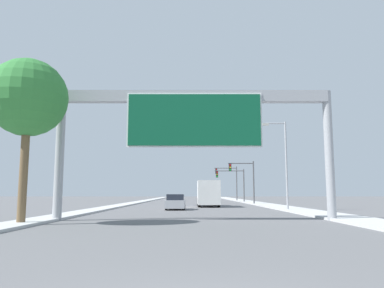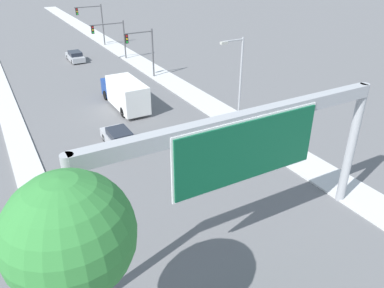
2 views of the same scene
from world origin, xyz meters
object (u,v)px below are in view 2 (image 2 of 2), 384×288
car_near_left (75,56)px  truck_box_primary (125,93)px  traffic_light_near_intersection (144,46)px  car_mid_right (119,138)px  palm_tree_foreground (70,237)px  sign_gantry (246,147)px  traffic_light_mid_block (113,34)px  street_lamp_right (238,79)px  traffic_light_far_intersection (94,19)px

car_near_left → truck_box_primary: truck_box_primary is taller
truck_box_primary → traffic_light_near_intersection: traffic_light_near_intersection is taller
car_mid_right → palm_tree_foreground: palm_tree_foreground is taller
car_mid_right → sign_gantry: bearing=-83.0°
traffic_light_mid_block → street_lamp_right: street_lamp_right is taller
car_mid_right → car_near_left: bearing=83.0°
car_near_left → palm_tree_foreground: size_ratio=0.51×
truck_box_primary → street_lamp_right: street_lamp_right is taller
palm_tree_foreground → street_lamp_right: (17.31, 14.97, -1.83)m
truck_box_primary → palm_tree_foreground: bearing=-113.1°
sign_gantry → street_lamp_right: bearing=55.4°
sign_gantry → traffic_light_near_intersection: size_ratio=2.81×
car_near_left → traffic_light_far_intersection: size_ratio=0.68×
sign_gantry → palm_tree_foreground: 9.45m
traffic_light_mid_block → palm_tree_foreground: size_ratio=0.63×
car_mid_right → traffic_light_near_intersection: traffic_light_near_intersection is taller
car_near_left → truck_box_primary: 20.60m
car_near_left → car_mid_right: bearing=-97.0°
traffic_light_far_intersection → palm_tree_foreground: (-16.15, -53.02, 2.23)m
car_mid_right → traffic_light_far_intersection: size_ratio=0.68×
traffic_light_near_intersection → palm_tree_foreground: (-16.32, -33.02, 2.66)m
sign_gantry → palm_tree_foreground: (-8.97, -2.90, 0.58)m
truck_box_primary → traffic_light_mid_block: traffic_light_mid_block is taller
sign_gantry → street_lamp_right: size_ratio=2.05×
traffic_light_near_intersection → traffic_light_mid_block: 10.02m
traffic_light_near_intersection → palm_tree_foreground: size_ratio=0.68×
traffic_light_far_intersection → palm_tree_foreground: 55.47m
truck_box_primary → traffic_light_near_intersection: (5.60, 7.94, 2.48)m
car_mid_right → traffic_light_near_intersection: bearing=60.0°
car_near_left → street_lamp_right: size_ratio=0.55×
truck_box_primary → sign_gantry: bearing=-94.5°
traffic_light_mid_block → traffic_light_far_intersection: size_ratio=0.83×
car_mid_right → traffic_light_near_intersection: (9.10, 15.77, 3.32)m
traffic_light_near_intersection → traffic_light_far_intersection: 20.01m
truck_box_primary → traffic_light_far_intersection: traffic_light_far_intersection is taller
car_mid_right → traffic_light_mid_block: bearing=71.6°
car_mid_right → traffic_light_near_intersection: size_ratio=0.74×
car_near_left → traffic_light_near_intersection: bearing=-66.1°
car_mid_right → truck_box_primary: 8.61m
street_lamp_right → traffic_light_near_intersection: bearing=93.1°
car_mid_right → traffic_light_mid_block: size_ratio=0.81×
truck_box_primary → car_mid_right: bearing=-114.1°
sign_gantry → street_lamp_right: 14.72m
car_near_left → street_lamp_right: 31.66m
car_mid_right → street_lamp_right: bearing=-12.7°
traffic_light_far_intersection → car_near_left: bearing=-126.4°
car_near_left → traffic_light_far_intersection: traffic_light_far_intersection is taller
traffic_light_mid_block → traffic_light_far_intersection: (0.36, 10.00, 0.65)m
car_near_left → traffic_light_mid_block: (5.07, -2.64, 3.13)m
truck_box_primary → car_near_left: bearing=90.0°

